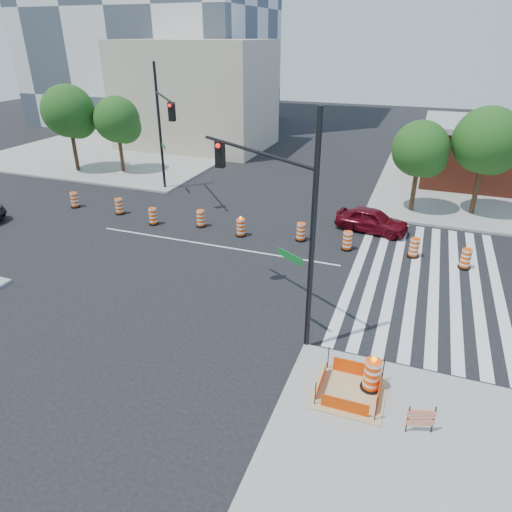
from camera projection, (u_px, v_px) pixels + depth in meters
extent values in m
plane|color=black|center=(213.00, 245.00, 24.90)|extent=(120.00, 120.00, 0.00)
cube|color=gray|center=(127.00, 149.00, 45.70)|extent=(22.00, 22.00, 0.15)
cube|color=silver|center=(357.00, 268.00, 22.45)|extent=(0.45, 13.50, 0.01)
cube|color=silver|center=(375.00, 271.00, 22.17)|extent=(0.45, 13.50, 0.01)
cube|color=silver|center=(394.00, 274.00, 21.89)|extent=(0.45, 13.50, 0.01)
cube|color=silver|center=(414.00, 277.00, 21.60)|extent=(0.45, 13.50, 0.01)
cube|color=silver|center=(434.00, 281.00, 21.32)|extent=(0.45, 13.50, 0.01)
cube|color=silver|center=(455.00, 284.00, 21.04)|extent=(0.45, 13.50, 0.01)
cube|color=silver|center=(476.00, 287.00, 20.76)|extent=(0.45, 13.50, 0.01)
cube|color=silver|center=(498.00, 291.00, 20.47)|extent=(0.45, 13.50, 0.01)
cube|color=silver|center=(213.00, 245.00, 24.90)|extent=(14.00, 0.12, 0.01)
cube|color=tan|center=(349.00, 392.00, 14.42)|extent=(2.20, 2.20, 0.05)
cube|color=#EF4104|center=(345.00, 406.00, 13.55)|extent=(1.44, 0.02, 0.55)
cube|color=#EF4104|center=(355.00, 369.00, 15.06)|extent=(1.44, 0.02, 0.55)
cube|color=#EF4104|center=(322.00, 379.00, 14.59)|extent=(0.02, 1.44, 0.55)
cube|color=#EF4104|center=(379.00, 393.00, 14.02)|extent=(0.02, 1.44, 0.55)
cylinder|color=black|center=(315.00, 394.00, 13.75)|extent=(0.04, 0.04, 0.90)
cylinder|color=black|center=(376.00, 409.00, 13.19)|extent=(0.04, 0.04, 0.90)
cylinder|color=black|center=(328.00, 358.00, 15.27)|extent=(0.04, 0.04, 0.90)
cylinder|color=black|center=(383.00, 371.00, 14.71)|extent=(0.04, 0.04, 0.90)
cube|color=#BCAE90|center=(196.00, 95.00, 45.03)|extent=(14.00, 10.00, 10.00)
imported|color=#580713|center=(372.00, 220.00, 26.39)|extent=(4.35, 2.31, 1.41)
cylinder|color=black|center=(313.00, 239.00, 14.91)|extent=(0.19, 0.19, 8.39)
cylinder|color=black|center=(254.00, 151.00, 16.14)|extent=(5.41, 3.43, 0.13)
cube|color=black|center=(220.00, 154.00, 17.94)|extent=(0.34, 0.29, 1.05)
sphere|color=#FF0C0C|center=(218.00, 146.00, 17.63)|extent=(0.19, 0.19, 0.19)
cube|color=#0C591E|center=(290.00, 257.00, 16.12)|extent=(1.09, 0.70, 0.26)
cylinder|color=black|center=(160.00, 128.00, 32.13)|extent=(0.19, 0.19, 8.65)
cylinder|color=black|center=(164.00, 98.00, 28.35)|extent=(4.29, 5.04, 0.13)
cube|color=black|center=(172.00, 112.00, 26.66)|extent=(0.35, 0.30, 1.08)
sphere|color=#FF0C0C|center=(170.00, 105.00, 26.34)|extent=(0.19, 0.19, 0.19)
cube|color=#0C591E|center=(164.00, 146.00, 31.69)|extent=(0.87, 1.02, 0.27)
cylinder|color=black|center=(370.00, 388.00, 14.56)|extent=(0.66, 0.66, 0.11)
cylinder|color=#FF4905|center=(372.00, 374.00, 14.32)|extent=(0.52, 0.52, 1.04)
sphere|color=#FF990C|center=(374.00, 359.00, 14.06)|extent=(0.17, 0.17, 0.17)
cube|color=#FF4905|center=(422.00, 414.00, 12.73)|extent=(0.78, 0.30, 0.27)
cube|color=#FF4905|center=(420.00, 422.00, 12.86)|extent=(0.78, 0.30, 0.21)
cylinder|color=black|center=(408.00, 419.00, 12.82)|extent=(0.04, 0.04, 0.95)
cylinder|color=black|center=(434.00, 420.00, 12.80)|extent=(0.04, 0.04, 0.95)
cylinder|color=#382314|center=(74.00, 146.00, 37.37)|extent=(0.32, 0.32, 4.38)
sphere|color=#224A15|center=(68.00, 111.00, 36.18)|extent=(4.10, 4.10, 4.10)
sphere|color=#224A15|center=(77.00, 120.00, 36.57)|extent=(3.01, 3.01, 3.01)
sphere|color=#224A15|center=(63.00, 116.00, 36.31)|extent=(2.73, 2.73, 2.73)
cylinder|color=#382314|center=(121.00, 150.00, 37.22)|extent=(0.29, 0.29, 3.84)
sphere|color=#224A15|center=(117.00, 119.00, 36.17)|extent=(3.60, 3.60, 3.60)
sphere|color=#224A15|center=(125.00, 127.00, 36.52)|extent=(2.64, 2.64, 2.64)
sphere|color=#224A15|center=(112.00, 124.00, 36.29)|extent=(2.40, 2.40, 2.40)
cylinder|color=#382314|center=(415.00, 185.00, 28.83)|extent=(0.30, 0.30, 3.65)
sphere|color=#224A15|center=(420.00, 149.00, 27.83)|extent=(3.42, 3.42, 3.42)
sphere|color=#224A15|center=(427.00, 158.00, 28.17)|extent=(2.51, 2.51, 2.51)
sphere|color=#224A15|center=(413.00, 154.00, 27.94)|extent=(2.28, 2.28, 2.28)
cylinder|color=#382314|center=(478.00, 183.00, 28.16)|extent=(0.31, 0.31, 4.21)
sphere|color=#224A15|center=(487.00, 140.00, 27.01)|extent=(3.95, 3.95, 3.95)
sphere|color=#224A15|center=(493.00, 151.00, 27.39)|extent=(2.90, 2.90, 2.90)
sphere|color=#224A15|center=(479.00, 147.00, 27.14)|extent=(2.63, 2.63, 2.63)
cylinder|color=black|center=(76.00, 207.00, 30.40)|extent=(0.60, 0.60, 0.10)
cylinder|color=#FF4905|center=(74.00, 199.00, 30.18)|extent=(0.48, 0.48, 0.95)
cylinder|color=black|center=(120.00, 213.00, 29.27)|extent=(0.60, 0.60, 0.10)
cylinder|color=#FF4905|center=(119.00, 206.00, 29.05)|extent=(0.48, 0.48, 0.95)
cylinder|color=black|center=(154.00, 224.00, 27.66)|extent=(0.60, 0.60, 0.10)
cylinder|color=#FF4905|center=(153.00, 216.00, 27.44)|extent=(0.48, 0.48, 0.95)
cylinder|color=black|center=(201.00, 226.00, 27.33)|extent=(0.60, 0.60, 0.10)
cylinder|color=#FF4905|center=(201.00, 218.00, 27.11)|extent=(0.48, 0.48, 0.95)
cylinder|color=black|center=(241.00, 235.00, 26.07)|extent=(0.60, 0.60, 0.10)
cylinder|color=#FF4905|center=(241.00, 227.00, 25.85)|extent=(0.48, 0.48, 0.95)
sphere|color=#FF990C|center=(241.00, 218.00, 25.61)|extent=(0.16, 0.16, 0.16)
cylinder|color=black|center=(301.00, 240.00, 25.49)|extent=(0.60, 0.60, 0.10)
cylinder|color=#FF4905|center=(301.00, 231.00, 25.28)|extent=(0.48, 0.48, 0.95)
cylinder|color=black|center=(347.00, 249.00, 24.40)|extent=(0.60, 0.60, 0.10)
cylinder|color=#FF4905|center=(347.00, 240.00, 24.18)|extent=(0.48, 0.48, 0.95)
cylinder|color=black|center=(413.00, 256.00, 23.60)|extent=(0.60, 0.60, 0.10)
cylinder|color=#FF4905|center=(414.00, 247.00, 23.38)|extent=(0.48, 0.48, 0.95)
cylinder|color=black|center=(464.00, 267.00, 22.45)|extent=(0.60, 0.60, 0.10)
cylinder|color=#FF4905|center=(466.00, 258.00, 22.23)|extent=(0.48, 0.48, 0.95)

